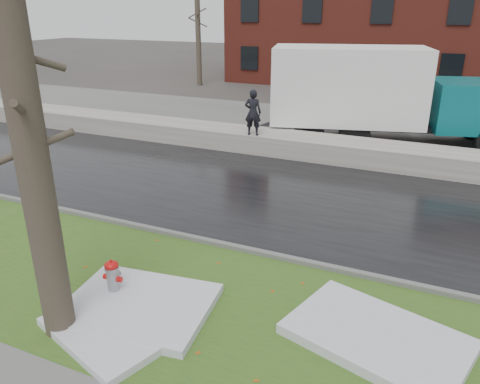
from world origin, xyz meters
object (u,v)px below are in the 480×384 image
at_px(tree, 31,153).
at_px(worker, 253,112).
at_px(box_truck, 378,94).
at_px(fire_hydrant, 113,277).

distance_m(tree, worker, 11.09).
xyz_separation_m(box_truck, worker, (-3.88, -3.55, -0.40)).
relative_size(tree, worker, 3.72).
xyz_separation_m(fire_hydrant, tree, (-0.21, -1.18, 2.73)).
bearing_deg(box_truck, tree, -116.37).
bearing_deg(tree, box_truck, 78.76).
height_order(fire_hydrant, tree, tree).
height_order(box_truck, worker, box_truck).
bearing_deg(tree, worker, 95.27).
height_order(fire_hydrant, worker, worker).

